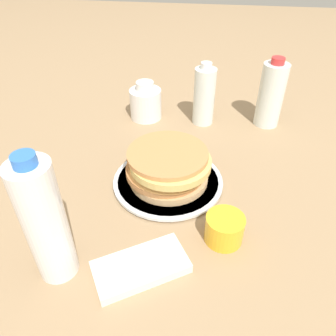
{
  "coord_description": "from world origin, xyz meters",
  "views": [
    {
      "loc": [
        -0.06,
        0.58,
        0.51
      ],
      "look_at": [
        0.03,
        -0.01,
        0.05
      ],
      "focal_mm": 35.0,
      "sensor_mm": 36.0,
      "label": 1
    }
  ],
  "objects": [
    {
      "name": "pancake_stack",
      "position": [
        0.03,
        -0.01,
        0.05
      ],
      "size": [
        0.2,
        0.2,
        0.08
      ],
      "color": "tan",
      "rests_on": "plate"
    },
    {
      "name": "ground_plane",
      "position": [
        0.0,
        0.0,
        0.0
      ],
      "size": [
        4.0,
        4.0,
        0.0
      ],
      "primitive_type": "plane",
      "color": "#9E7F5B"
    },
    {
      "name": "napkin",
      "position": [
        0.04,
        0.24,
        0.01
      ],
      "size": [
        0.19,
        0.16,
        0.02
      ],
      "color": "white",
      "rests_on": "ground_plane"
    },
    {
      "name": "water_bottle_near",
      "position": [
        -0.04,
        -0.31,
        0.09
      ],
      "size": [
        0.06,
        0.06,
        0.19
      ],
      "color": "silver",
      "rests_on": "ground_plane"
    },
    {
      "name": "plate",
      "position": [
        0.03,
        -0.01,
        0.01
      ],
      "size": [
        0.26,
        0.26,
        0.01
      ],
      "color": "silver",
      "rests_on": "ground_plane"
    },
    {
      "name": "water_bottle_far",
      "position": [
        0.19,
        0.26,
        0.12
      ],
      "size": [
        0.07,
        0.07,
        0.26
      ],
      "color": "white",
      "rests_on": "ground_plane"
    },
    {
      "name": "cream_jug",
      "position": [
        0.14,
        -0.32,
        0.05
      ],
      "size": [
        0.1,
        0.1,
        0.12
      ],
      "color": "white",
      "rests_on": "ground_plane"
    },
    {
      "name": "juice_glass",
      "position": [
        -0.11,
        0.14,
        0.03
      ],
      "size": [
        0.08,
        0.08,
        0.06
      ],
      "color": "yellow",
      "rests_on": "ground_plane"
    },
    {
      "name": "water_bottle_mid",
      "position": [
        -0.23,
        -0.33,
        0.1
      ],
      "size": [
        0.07,
        0.07,
        0.2
      ],
      "color": "silver",
      "rests_on": "ground_plane"
    }
  ]
}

